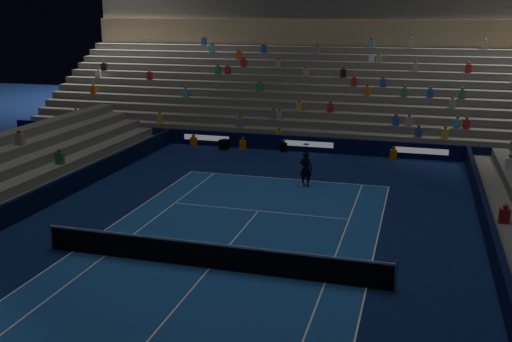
{
  "coord_description": "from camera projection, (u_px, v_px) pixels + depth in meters",
  "views": [
    {
      "loc": [
        6.78,
        -17.79,
        8.77
      ],
      "look_at": [
        0.0,
        6.0,
        2.0
      ],
      "focal_mm": 40.93,
      "sensor_mm": 36.0,
      "label": 1
    }
  ],
  "objects": [
    {
      "name": "sponsor_barrier_far",
      "position": [
        309.0,
        144.0,
        37.63
      ],
      "size": [
        44.0,
        0.25,
        1.0
      ],
      "primitive_type": "cube",
      "color": "black",
      "rests_on": "ground"
    },
    {
      "name": "ground",
      "position": [
        210.0,
        269.0,
        20.6
      ],
      "size": [
        90.0,
        90.0,
        0.0
      ],
      "primitive_type": "plane",
      "color": "#0B1946",
      "rests_on": "ground"
    },
    {
      "name": "tennis_net",
      "position": [
        209.0,
        255.0,
        20.47
      ],
      "size": [
        12.9,
        0.1,
        1.1
      ],
      "color": "#B2B2B7",
      "rests_on": "ground"
    },
    {
      "name": "sponsor_barrier_east",
      "position": [
        506.0,
        290.0,
        17.91
      ],
      "size": [
        0.25,
        37.0,
        1.0
      ],
      "primitive_type": "cube",
      "color": "black",
      "rests_on": "ground"
    },
    {
      "name": "tennis_player",
      "position": [
        306.0,
        169.0,
        30.15
      ],
      "size": [
        0.74,
        0.56,
        1.84
      ],
      "primitive_type": "imported",
      "rotation": [
        0.0,
        0.0,
        2.96
      ],
      "color": "black",
      "rests_on": "ground"
    },
    {
      "name": "broadcast_camera",
      "position": [
        224.0,
        144.0,
        38.36
      ],
      "size": [
        0.67,
        1.03,
        0.65
      ],
      "color": "black",
      "rests_on": "ground"
    },
    {
      "name": "grandstand_main",
      "position": [
        333.0,
        83.0,
        45.59
      ],
      "size": [
        44.0,
        15.2,
        11.2
      ],
      "color": "#5E5F5A",
      "rests_on": "ground"
    },
    {
      "name": "court_surface",
      "position": [
        210.0,
        268.0,
        20.6
      ],
      "size": [
        10.97,
        23.77,
        0.01
      ],
      "primitive_type": "cube",
      "color": "#1A4990",
      "rests_on": "ground"
    }
  ]
}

